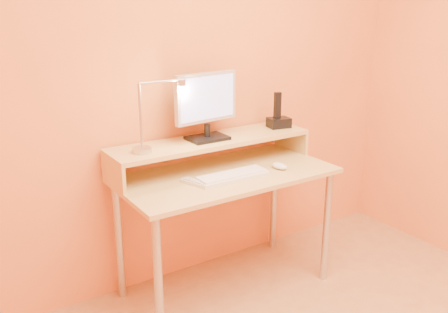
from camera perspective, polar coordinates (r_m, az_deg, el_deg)
wall_back at (r=2.82m, az=-3.36°, el=10.13°), size 3.00×0.04×2.50m
desk_leg_fl at (r=2.40m, az=-7.72°, el=-14.44°), size 0.04×0.04×0.69m
desk_leg_fr at (r=2.97m, az=11.96°, el=-8.09°), size 0.04×0.04×0.69m
desk_leg_bl at (r=2.81m, az=-12.22°, el=-9.69°), size 0.04×0.04×0.69m
desk_leg_br at (r=3.31m, az=5.86°, el=-5.06°), size 0.04×0.04×0.69m
desk_lower at (r=2.68m, az=0.25°, el=-2.17°), size 1.20×0.60×0.02m
shelf_riser_left at (r=2.53m, az=-12.89°, el=-1.91°), size 0.02×0.30×0.14m
shelf_riser_right at (r=3.12m, az=7.85°, el=2.01°), size 0.02×0.30×0.14m
desk_shelf at (r=2.76m, az=-1.46°, el=1.85°), size 1.20×0.30×0.02m
monitor_foot at (r=2.74m, az=-1.97°, el=2.19°), size 0.22×0.16×0.02m
monitor_neck at (r=2.72m, az=-1.98°, el=3.08°), size 0.04×0.04×0.07m
monitor_panel at (r=2.69m, az=-2.13°, el=6.94°), size 0.40×0.08×0.27m
monitor_back at (r=2.71m, az=-2.39°, el=7.02°), size 0.36×0.05×0.23m
monitor_screen at (r=2.68m, az=-1.92°, el=6.88°), size 0.36×0.05×0.24m
lamp_base at (r=2.53m, az=-9.58°, el=0.75°), size 0.10×0.10×0.02m
lamp_post at (r=2.48m, az=-9.78°, el=4.67°), size 0.01×0.01×0.33m
lamp_arm at (r=2.50m, az=-7.44°, el=8.72°), size 0.24×0.01×0.01m
lamp_head at (r=2.56m, az=-4.98°, el=8.65°), size 0.04×0.04×0.03m
lamp_bulb at (r=2.56m, az=-4.97°, el=8.30°), size 0.03×0.03×0.00m
phone_dock at (r=3.02m, az=6.45°, el=3.97°), size 0.15×0.12×0.06m
phone_handset at (r=2.99m, az=6.29°, el=5.99°), size 0.04×0.03×0.16m
phone_led at (r=3.01m, az=7.73°, el=3.88°), size 0.01×0.00×0.04m
keyboard at (r=2.58m, az=0.97°, el=-2.42°), size 0.41×0.13×0.02m
mouse at (r=2.75m, az=6.52°, el=-1.10°), size 0.07×0.11×0.04m
remote_control at (r=2.51m, az=-3.35°, el=-3.13°), size 0.10×0.18×0.02m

